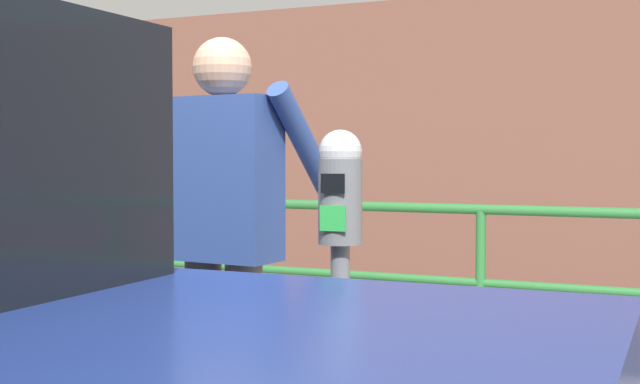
{
  "coord_description": "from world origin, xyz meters",
  "views": [
    {
      "loc": [
        1.25,
        -2.3,
        1.43
      ],
      "look_at": [
        -0.14,
        0.7,
        1.29
      ],
      "focal_mm": 47.87,
      "sensor_mm": 36.0,
      "label": 1
    }
  ],
  "objects": [
    {
      "name": "background_railing",
      "position": [
        0.0,
        2.66,
        0.86
      ],
      "size": [
        24.06,
        0.06,
        1.0
      ],
      "color": "#2D7A38",
      "rests_on": "sidewalk_curb"
    },
    {
      "name": "pedestrian_at_meter",
      "position": [
        -0.53,
        0.63,
        1.15
      ],
      "size": [
        0.67,
        0.55,
        1.76
      ],
      "rotation": [
        0.0,
        0.0,
        -0.08
      ],
      "color": "slate",
      "rests_on": "sidewalk_curb"
    },
    {
      "name": "backdrop_wall",
      "position": [
        0.0,
        5.36,
        1.43
      ],
      "size": [
        32.0,
        0.5,
        2.85
      ],
      "primitive_type": "cube",
      "color": "brown",
      "rests_on": "ground"
    },
    {
      "name": "parking_meter",
      "position": [
        0.02,
        0.52,
        1.12
      ],
      "size": [
        0.16,
        0.17,
        1.38
      ],
      "rotation": [
        0.0,
        0.0,
        3.23
      ],
      "color": "slate",
      "rests_on": "sidewalk_curb"
    }
  ]
}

